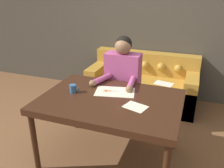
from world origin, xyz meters
name	(u,v)px	position (x,y,z in m)	size (l,w,h in m)	color
ground_plane	(108,157)	(0.00, 0.00, 0.00)	(16.00, 16.00, 0.00)	brown
wall_back	(149,22)	(0.00, 1.95, 1.30)	(8.00, 0.06, 2.60)	#474238
dining_table	(110,104)	(0.03, -0.01, 0.71)	(1.47, 1.02, 0.78)	#381E11
couch	(142,85)	(0.03, 1.56, 0.30)	(1.76, 0.78, 0.82)	#B7842D
person	(122,84)	(-0.04, 0.65, 0.67)	(0.53, 0.62, 1.30)	#33281E
pattern_paper_main	(115,92)	(0.02, 0.17, 0.78)	(0.48, 0.36, 0.00)	beige
pattern_paper_offcut	(135,107)	(0.33, -0.09, 0.78)	(0.26, 0.22, 0.00)	beige
scissors	(109,91)	(-0.04, 0.16, 0.78)	(0.22, 0.12, 0.01)	silver
mug	(73,89)	(-0.41, 0.00, 0.82)	(0.11, 0.08, 0.09)	#335B84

